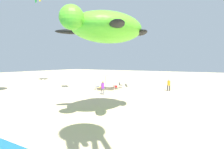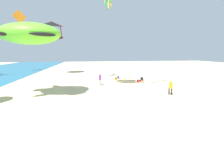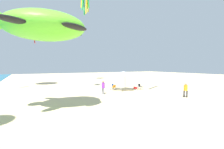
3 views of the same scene
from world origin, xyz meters
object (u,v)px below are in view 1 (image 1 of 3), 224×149
(folding_chair_right_of_tent, at_px, (120,85))
(canopy_tent, at_px, (110,73))
(cooler_box, at_px, (115,86))
(person_kite_handler, at_px, (103,87))
(person_watching_sky, at_px, (169,84))
(kite_turtle_lime, at_px, (106,28))
(folding_chair_near_cooler, at_px, (101,87))
(folding_chair_left_of_tent, at_px, (97,86))

(folding_chair_right_of_tent, bearing_deg, canopy_tent, 159.93)
(cooler_box, height_order, person_kite_handler, person_kite_handler)
(person_watching_sky, relative_size, person_kite_handler, 0.97)
(canopy_tent, height_order, person_watching_sky, canopy_tent)
(canopy_tent, distance_m, cooler_box, 3.59)
(person_kite_handler, bearing_deg, kite_turtle_lime, 127.88)
(folding_chair_near_cooler, height_order, kite_turtle_lime, kite_turtle_lime)
(folding_chair_left_of_tent, height_order, kite_turtle_lime, kite_turtle_lime)
(folding_chair_left_of_tent, bearing_deg, cooler_box, -62.29)
(folding_chair_right_of_tent, distance_m, person_kite_handler, 6.90)
(folding_chair_left_of_tent, height_order, person_watching_sky, person_watching_sky)
(folding_chair_near_cooler, relative_size, kite_turtle_lime, 0.11)
(cooler_box, xyz_separation_m, person_kite_handler, (-1.86, 6.53, 0.80))
(folding_chair_right_of_tent, bearing_deg, folding_chair_left_of_tent, 130.19)
(folding_chair_right_of_tent, bearing_deg, cooler_box, 92.54)
(canopy_tent, distance_m, kite_turtle_lime, 13.56)
(folding_chair_left_of_tent, relative_size, person_kite_handler, 0.48)
(person_watching_sky, xyz_separation_m, kite_turtle_lime, (1.15, 14.72, 5.53))
(person_kite_handler, bearing_deg, person_watching_sky, -127.94)
(cooler_box, height_order, kite_turtle_lime, kite_turtle_lime)
(kite_turtle_lime, bearing_deg, person_kite_handler, -136.56)
(canopy_tent, relative_size, folding_chair_right_of_tent, 3.97)
(folding_chair_right_of_tent, bearing_deg, person_kite_handler, 173.01)
(cooler_box, xyz_separation_m, person_watching_sky, (-8.19, -0.81, 0.77))
(person_kite_handler, bearing_deg, folding_chair_near_cooler, -48.58)
(canopy_tent, bearing_deg, cooler_box, -78.27)
(folding_chair_near_cooler, height_order, folding_chair_right_of_tent, same)
(canopy_tent, relative_size, folding_chair_left_of_tent, 3.97)
(person_kite_handler, bearing_deg, cooler_box, -71.29)
(folding_chair_right_of_tent, height_order, kite_turtle_lime, kite_turtle_lime)
(folding_chair_near_cooler, distance_m, cooler_box, 3.82)
(kite_turtle_lime, bearing_deg, folding_chair_right_of_tent, -147.72)
(canopy_tent, bearing_deg, kite_turtle_lime, 120.01)
(person_kite_handler, relative_size, kite_turtle_lime, 0.23)
(canopy_tent, bearing_deg, folding_chair_left_of_tent, 11.75)
(kite_turtle_lime, bearing_deg, canopy_tent, -141.61)
(folding_chair_right_of_tent, relative_size, person_watching_sky, 0.50)
(folding_chair_near_cooler, bearing_deg, cooler_box, 171.64)
(folding_chair_right_of_tent, relative_size, person_kite_handler, 0.48)
(canopy_tent, distance_m, folding_chair_near_cooler, 2.47)
(canopy_tent, distance_m, folding_chair_right_of_tent, 3.59)
(person_watching_sky, bearing_deg, canopy_tent, -9.57)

